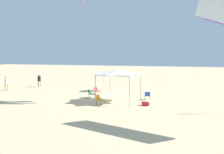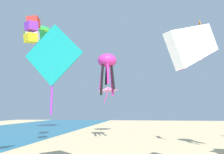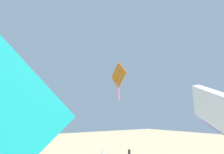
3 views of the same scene
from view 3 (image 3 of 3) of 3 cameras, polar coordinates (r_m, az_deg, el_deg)
name	(u,v)px [view 3 (image 3 of 3)]	position (r m, az deg, el deg)	size (l,w,h in m)	color
person_beachcomber	(103,153)	(31.08, -2.89, -23.15)	(0.42, 0.41, 1.74)	#C6B28C
person_by_tent	(129,153)	(31.67, 5.56, -22.99)	(0.43, 0.40, 1.67)	#C6B28C
kite_diamond_orange	(119,76)	(17.23, 2.12, 0.18)	(2.66, 0.22, 3.80)	orange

